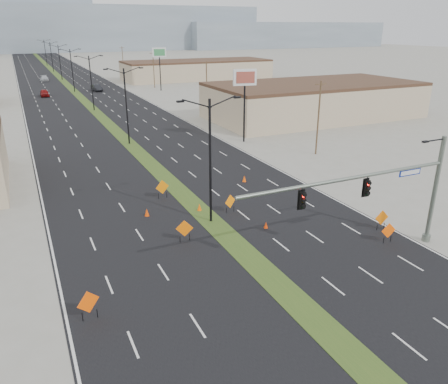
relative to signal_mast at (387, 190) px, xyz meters
name	(u,v)px	position (x,y,z in m)	size (l,w,h in m)	color
ground	(292,298)	(-8.56, -2.00, -4.79)	(600.00, 600.00, 0.00)	gray
road_surface	(73,90)	(-8.56, 98.00, -4.79)	(25.00, 400.00, 0.02)	black
median_strip	(73,90)	(-8.56, 98.00, -4.79)	(2.00, 400.00, 0.04)	#2B4C1B
building_se_near	(314,101)	(25.44, 43.00, -2.04)	(36.00, 18.00, 5.50)	tan
building_se_far	(197,70)	(29.44, 108.00, -2.29)	(44.00, 16.00, 5.00)	tan
mesa_center	(94,28)	(31.44, 298.00, 9.21)	(220.00, 50.00, 28.00)	gray
mesa_east	(281,35)	(171.44, 288.00, 4.21)	(160.00, 50.00, 18.00)	gray
signal_mast	(387,190)	(0.00, 0.00, 0.00)	(16.30, 0.60, 8.00)	slate
streetlight_0	(210,158)	(-8.56, 10.00, 0.63)	(5.15, 0.24, 10.02)	black
streetlight_1	(126,104)	(-8.56, 38.00, 0.63)	(5.15, 0.24, 10.02)	black
streetlight_2	(91,81)	(-8.56, 66.00, 0.63)	(5.15, 0.24, 10.02)	black
streetlight_3	(72,69)	(-8.56, 94.00, 0.63)	(5.15, 0.24, 10.02)	black
streetlight_4	(60,61)	(-8.56, 122.00, 0.63)	(5.15, 0.24, 10.02)	black
streetlight_5	(51,56)	(-8.56, 150.00, 0.63)	(5.15, 0.24, 10.02)	black
streetlight_6	(45,52)	(-8.56, 178.00, 0.63)	(5.15, 0.24, 10.02)	black
utility_pole_0	(318,117)	(11.44, 23.00, -0.12)	(1.60, 0.20, 9.00)	#4C3823
utility_pole_1	(207,85)	(11.44, 58.00, -0.12)	(1.60, 0.20, 9.00)	#4C3823
utility_pole_2	(154,69)	(11.44, 93.00, -0.12)	(1.60, 0.20, 9.00)	#4C3823
utility_pole_3	(123,60)	(11.44, 128.00, -0.12)	(1.60, 0.20, 9.00)	#4C3823
car_left	(45,93)	(-15.75, 88.98, -4.01)	(1.84, 4.57, 1.56)	maroon
car_mid	(97,88)	(-3.38, 93.02, -3.99)	(1.71, 4.90, 1.61)	black
car_far	(44,78)	(-13.53, 121.21, -4.04)	(2.09, 5.15, 1.49)	#ADB0B7
construction_sign_0	(88,303)	(-19.66, 1.00, -3.73)	(1.25, 0.57, 1.79)	#F95005
construction_sign_1	(185,229)	(-11.75, 7.53, -3.78)	(1.25, 0.42, 1.72)	#EE6305
construction_sign_2	(162,188)	(-10.58, 16.62, -3.73)	(1.33, 0.31, 1.80)	orange
construction_sign_3	(230,202)	(-6.32, 11.00, -3.83)	(1.15, 0.49, 1.63)	orange
construction_sign_4	(388,231)	(1.78, 1.00, -3.87)	(1.18, 0.21, 1.58)	#FF5405
construction_sign_5	(382,218)	(2.94, 2.90, -3.82)	(1.23, 0.14, 1.65)	#DE6204
cone_0	(147,212)	(-13.03, 13.27, -4.46)	(0.40, 0.40, 0.67)	#DE3F04
cone_1	(266,225)	(-5.12, 6.95, -4.52)	(0.33, 0.33, 0.55)	red
cone_2	(244,179)	(-1.54, 17.51, -4.46)	(0.40, 0.40, 0.67)	#FF5105
cone_3	(199,207)	(-8.59, 12.43, -4.46)	(0.40, 0.40, 0.66)	#FF5C05
pole_sign_east_near	(245,83)	(6.19, 32.46, 3.21)	(3.20, 0.89, 9.78)	black
pole_sign_east_far	(159,55)	(11.35, 87.18, 3.61)	(3.35, 0.84, 10.24)	black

